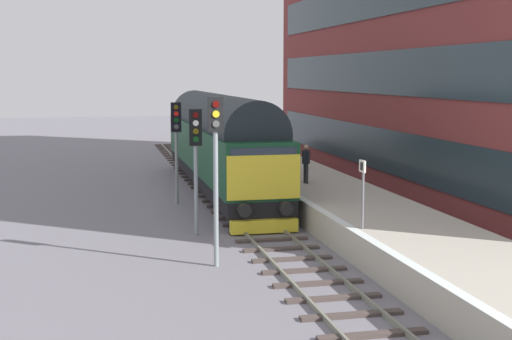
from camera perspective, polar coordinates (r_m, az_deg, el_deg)
ground_plane at (r=28.70m, az=-0.92°, el=-3.64°), size 140.00×140.00×0.00m
track_main at (r=28.69m, az=-0.92°, el=-3.54°), size 2.50×60.00×0.15m
station_platform at (r=29.53m, az=5.94°, el=-2.37°), size 4.00×44.00×1.01m
station_building at (r=36.86m, az=12.77°, el=13.01°), size 4.44×35.19×18.37m
diesel_locomotive at (r=34.24m, az=-2.97°, el=2.39°), size 2.74×19.25×4.68m
signal_post_near at (r=20.65m, az=-3.23°, el=0.83°), size 0.44×0.22×4.97m
signal_post_mid at (r=24.90m, az=-4.83°, el=1.34°), size 0.44×0.22×4.43m
signal_post_far at (r=31.01m, az=-6.38°, el=2.55°), size 0.44×0.22×4.43m
platform_number_sign at (r=21.56m, az=8.51°, el=-1.08°), size 0.10×0.44×2.07m
waiting_passenger at (r=30.43m, az=4.01°, el=0.78°), size 0.37×0.51×1.64m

